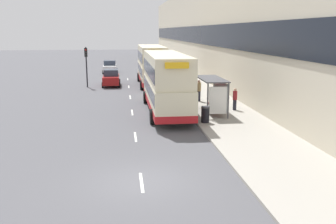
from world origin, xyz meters
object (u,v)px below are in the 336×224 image
at_px(double_decker_bus_ahead, 151,65).
at_px(pedestrian_at_shelter, 199,90).
at_px(double_decker_bus_near, 166,82).
at_px(car_0, 110,67).
at_px(traffic_light_far_kerb, 86,60).
at_px(litter_bin, 205,114).
at_px(bus_shelter, 215,89).
at_px(pedestrian_1, 235,99).
at_px(car_1, 111,78).

xyz_separation_m(double_decker_bus_ahead, pedestrian_at_shelter, (3.10, -10.86, -1.23)).
distance_m(double_decker_bus_near, pedestrian_at_shelter, 4.81).
xyz_separation_m(car_0, traffic_light_far_kerb, (-2.00, -13.79, 2.00)).
height_order(double_decker_bus_ahead, car_0, double_decker_bus_ahead).
xyz_separation_m(double_decker_bus_ahead, litter_bin, (2.00, -18.26, -1.61)).
height_order(bus_shelter, pedestrian_1, bus_shelter).
height_order(litter_bin, traffic_light_far_kerb, traffic_light_far_kerb).
xyz_separation_m(pedestrian_at_shelter, traffic_light_far_kerb, (-10.04, 10.21, 1.82)).
relative_size(car_1, pedestrian_1, 2.53).
height_order(double_decker_bus_near, pedestrian_1, double_decker_bus_near).
bearing_deg(traffic_light_far_kerb, bus_shelter, -55.94).
xyz_separation_m(bus_shelter, car_1, (-7.65, 15.75, -1.00)).
distance_m(car_0, car_1, 13.10).
bearing_deg(car_0, bus_shelter, 105.82).
relative_size(double_decker_bus_near, car_1, 2.71).
bearing_deg(pedestrian_at_shelter, double_decker_bus_near, -133.00).
bearing_deg(pedestrian_1, bus_shelter, -150.79).
bearing_deg(double_decker_bus_near, pedestrian_1, -4.94).
distance_m(car_1, pedestrian_1, 17.51).
height_order(pedestrian_at_shelter, pedestrian_1, pedestrian_at_shelter).
bearing_deg(litter_bin, car_1, 109.34).
bearing_deg(double_decker_bus_ahead, bus_shelter, -78.40).
bearing_deg(double_decker_bus_near, car_1, 106.93).
distance_m(pedestrian_at_shelter, litter_bin, 7.49).
bearing_deg(car_0, pedestrian_1, 109.70).
bearing_deg(double_decker_bus_near, bus_shelter, -23.65).
distance_m(bus_shelter, double_decker_bus_near, 3.62).
xyz_separation_m(litter_bin, traffic_light_far_kerb, (-8.95, 17.61, 2.21)).
xyz_separation_m(car_0, litter_bin, (6.95, -31.40, -0.21)).
bearing_deg(car_0, pedestrian_at_shelter, 108.53).
distance_m(bus_shelter, car_1, 17.54).
relative_size(car_1, pedestrian_at_shelter, 2.30).
xyz_separation_m(double_decker_bus_ahead, car_0, (-4.95, 13.14, -1.40)).
relative_size(bus_shelter, double_decker_bus_near, 0.37).
bearing_deg(bus_shelter, litter_bin, -115.50).
height_order(double_decker_bus_ahead, pedestrian_at_shelter, double_decker_bus_ahead).
bearing_deg(pedestrian_at_shelter, traffic_light_far_kerb, 134.54).
relative_size(car_1, litter_bin, 3.94).
xyz_separation_m(bus_shelter, traffic_light_far_kerb, (-10.17, 15.05, 1.00)).
distance_m(car_1, traffic_light_far_kerb, 3.29).
distance_m(double_decker_bus_near, car_1, 15.02).
bearing_deg(car_1, litter_bin, 109.34).
distance_m(bus_shelter, pedestrian_1, 2.25).
bearing_deg(double_decker_bus_ahead, litter_bin, -83.74).
relative_size(bus_shelter, litter_bin, 4.00).
bearing_deg(double_decker_bus_ahead, car_0, 110.63).
distance_m(pedestrian_at_shelter, pedestrian_1, 4.29).
bearing_deg(bus_shelter, car_1, 115.91).
xyz_separation_m(bus_shelter, double_decker_bus_near, (-3.30, 1.44, 0.41)).
xyz_separation_m(double_decker_bus_near, car_1, (-4.35, 14.30, -1.40)).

